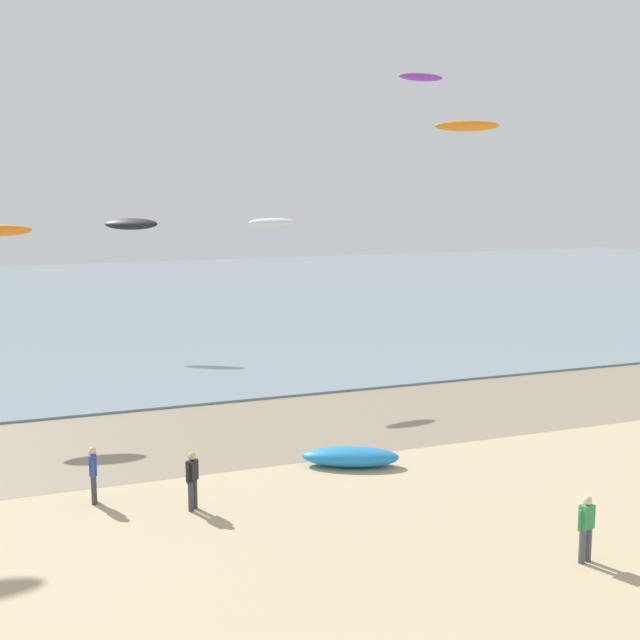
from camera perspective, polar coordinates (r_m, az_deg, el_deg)
wet_sand_strip at (r=31.66m, az=-7.87°, el=-7.82°), size 120.00×8.52×0.01m
sea at (r=69.73m, az=-15.33°, el=1.22°), size 160.00×70.00×0.10m
person_mid_beach at (r=24.43m, az=-8.75°, el=-10.74°), size 0.41×0.45×1.71m
person_by_waterline at (r=22.01m, az=17.79°, el=-13.35°), size 0.56×0.27×1.71m
person_left_flank at (r=25.52m, az=-15.29°, el=-10.09°), size 0.25×0.57×1.71m
grounded_kite at (r=27.96m, az=2.11°, el=-9.35°), size 3.41×2.38×0.64m
kite_aloft_0 at (r=40.21m, az=10.04°, el=12.99°), size 3.13×2.25×0.61m
kite_aloft_2 at (r=52.40m, az=6.93°, el=16.21°), size 3.02×1.09×0.48m
kite_aloft_3 at (r=37.80m, az=-3.29°, el=6.71°), size 2.38×1.09×0.48m
kite_aloft_7 at (r=48.40m, az=-12.83°, el=6.43°), size 3.26×2.56×0.89m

